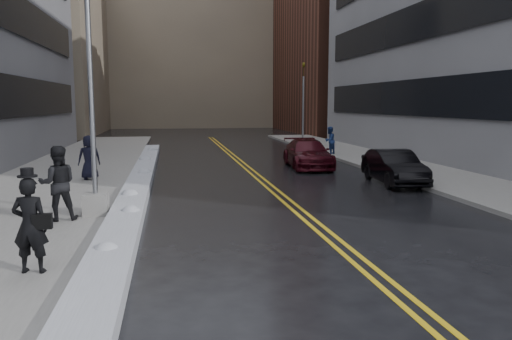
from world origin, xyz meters
name	(u,v)px	position (x,y,z in m)	size (l,w,h in m)	color
ground	(223,233)	(0.00, 0.00, 0.00)	(160.00, 160.00, 0.00)	black
sidewalk_west	(64,177)	(-5.75, 10.00, 0.07)	(5.50, 50.00, 0.15)	gray
sidewalk_east	(409,169)	(10.00, 10.00, 0.07)	(4.00, 50.00, 0.15)	gray
lane_line_left	(252,174)	(2.35, 10.00, 0.00)	(0.12, 50.00, 0.01)	gold
lane_line_right	(258,174)	(2.65, 10.00, 0.00)	(0.12, 50.00, 0.01)	gold
snow_ridge	(140,180)	(-2.45, 8.00, 0.17)	(0.90, 30.00, 0.34)	silver
building_west_far	(29,47)	(-15.50, 44.00, 9.00)	(14.00, 22.00, 18.00)	gray
building_east_far	(354,4)	(19.00, 42.00, 14.00)	(14.00, 20.00, 28.00)	#562D21
building_far	(192,47)	(2.00, 60.00, 11.00)	(36.00, 16.00, 22.00)	gray
lamppost	(93,128)	(-3.30, 2.00, 2.53)	(0.65, 0.65, 7.62)	gray
fire_hydrant	(390,160)	(9.00, 10.00, 0.55)	(0.26, 0.26, 0.73)	maroon
traffic_signal	(303,100)	(8.50, 24.00, 3.40)	(0.16, 0.20, 6.00)	gray
pedestrian_fedora	(30,225)	(-3.75, -2.72, 1.03)	(0.64, 0.42, 1.75)	black
pedestrian_b	(58,183)	(-4.16, 1.48, 1.13)	(0.95, 0.74, 1.96)	black
pedestrian_c	(89,157)	(-4.47, 8.70, 1.04)	(0.87, 0.57, 1.78)	black
pedestrian_east	(330,140)	(8.20, 16.73, 0.98)	(0.80, 0.63, 1.66)	navy
car_black	(394,167)	(7.50, 6.40, 0.68)	(1.44, 4.12, 1.36)	black
car_maroon	(308,154)	(5.50, 11.91, 0.70)	(1.96, 4.81, 1.40)	#380911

